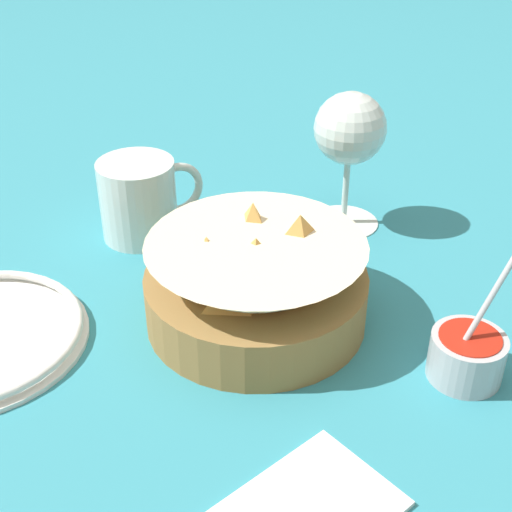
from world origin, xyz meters
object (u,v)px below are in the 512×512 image
(food_basket, at_px, (256,283))
(beer_mug, at_px, (140,202))
(sauce_cup, at_px, (467,354))
(wine_glass, at_px, (350,134))

(food_basket, relative_size, beer_mug, 1.71)
(food_basket, relative_size, sauce_cup, 1.59)
(sauce_cup, distance_m, beer_mug, 0.38)
(sauce_cup, distance_m, wine_glass, 0.28)
(food_basket, bearing_deg, beer_mug, 100.90)
(wine_glass, distance_m, beer_mug, 0.24)
(beer_mug, bearing_deg, sauce_cup, -66.36)
(food_basket, xyz_separation_m, sauce_cup, (0.11, -0.15, -0.02))
(sauce_cup, bearing_deg, beer_mug, 113.64)
(sauce_cup, relative_size, beer_mug, 1.08)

